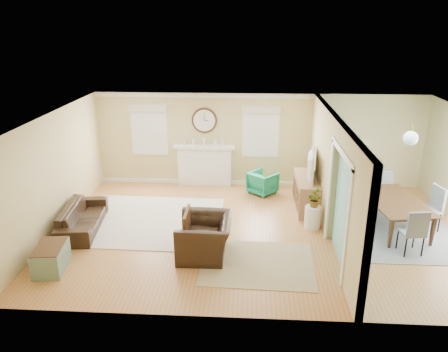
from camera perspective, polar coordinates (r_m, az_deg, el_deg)
The scene contains 27 objects.
floor at distance 9.84m, azimuth 4.59°, elevation -7.28°, with size 9.00×9.00×0.00m, color #AE673A.
wall_back at distance 12.18m, azimuth 4.53°, elevation 4.67°, with size 9.00×0.02×2.60m, color tan.
wall_front at distance 6.58m, azimuth 5.31°, elevation -9.08°, with size 9.00×0.02×2.60m, color tan.
wall_left at distance 10.24m, azimuth -21.26°, elevation 0.38°, with size 0.02×6.00×2.60m, color tan.
ceiling at distance 8.96m, azimuth 5.04°, elevation 7.69°, with size 9.00×6.00×0.02m, color white.
partition at distance 9.73m, azimuth 13.72°, elevation 0.56°, with size 0.17×6.00×2.60m.
fireplace at distance 12.33m, azimuth -2.53°, elevation 1.49°, with size 1.70×0.30×1.17m.
wall_clock at distance 12.08m, azimuth -2.58°, elevation 7.27°, with size 0.70×0.07×0.70m.
window_left at distance 12.37m, azimuth -9.78°, elevation 6.38°, with size 1.05×0.13×1.42m.
window_right at distance 12.05m, azimuth 4.82°, elevation 6.25°, with size 1.05×0.13×1.42m.
pendant at distance 9.62m, azimuth 23.19°, elevation 4.55°, with size 0.30×0.30×0.55m.
rug_cream at distance 10.46m, azimuth -9.61°, elevation -5.73°, with size 3.26×2.83×0.02m, color beige.
rug_jute at distance 8.66m, azimuth 4.45°, elevation -11.30°, with size 2.15×1.76×0.01m, color tan.
rug_grey at distance 10.68m, azimuth 21.09°, elevation -6.32°, with size 2.56×3.20×0.01m, color gray.
sofa at distance 10.32m, azimuth -18.01°, elevation -5.16°, with size 1.94×0.76×0.57m, color black.
eames_chair at distance 8.76m, azimuth -2.53°, elevation -7.97°, with size 1.20×1.04×0.78m, color black.
green_chair at distance 11.84m, azimuth 5.08°, elevation -0.88°, with size 0.65×0.67×0.61m, color #00795C.
trunk at distance 8.96m, azimuth -21.68°, elevation -9.89°, with size 0.62×0.90×0.49m.
credenza at distance 11.04m, azimuth 10.71°, elevation -2.19°, with size 0.53×1.57×0.80m.
tv at distance 10.79m, azimuth 10.87°, elevation 1.44°, with size 1.17×0.15×0.67m, color black.
garden_stool at distance 10.07m, azimuth 11.48°, elevation -5.31°, with size 0.36×0.36×0.53m, color white.
potted_plant at distance 9.89m, azimuth 11.65°, elevation -2.94°, with size 0.34×0.29×0.38m, color #337F33.
dining_table at distance 10.54m, azimuth 21.32°, elevation -4.66°, with size 1.96×1.09×0.69m, color #4B2D13.
dining_chair_n at distance 11.43m, azimuth 20.11°, elevation -1.41°, with size 0.49×0.49×0.97m.
dining_chair_s at distance 9.49m, azimuth 23.38°, elevation -6.14°, with size 0.50×0.50×0.98m.
dining_chair_w at distance 10.33m, azimuth 17.54°, elevation -3.16°, with size 0.47×0.47×1.02m.
dining_chair_e at distance 10.67m, azimuth 25.22°, elevation -3.44°, with size 0.54×0.54×1.02m.
Camera 1 is at (-0.26, -8.76, 4.47)m, focal length 35.00 mm.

